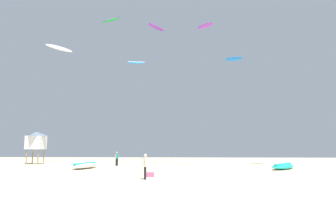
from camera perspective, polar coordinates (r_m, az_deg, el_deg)
name	(u,v)px	position (r m, az deg, el deg)	size (l,w,h in m)	color
ground_plane	(139,190)	(14.38, -5.44, -14.64)	(120.00, 120.00, 0.00)	beige
person_foreground	(145,164)	(19.39, -4.29, -10.03)	(0.36, 0.52, 1.58)	black
person_midground	(117,158)	(36.34, -9.55, -8.67)	(0.36, 0.47, 1.61)	black
kite_grounded_near	(85,166)	(31.39, -15.28, -9.93)	(1.93, 5.07, 0.60)	white
kite_grounded_mid	(283,166)	(31.23, 20.74, -9.75)	(3.82, 4.68, 0.61)	#19B29E
lifeguard_tower	(36,140)	(43.17, -23.45, -5.14)	(2.30, 2.30, 4.15)	#8C704C
cooler_box	(150,175)	(21.12, -3.41, -11.89)	(0.56, 0.36, 0.32)	#E5598C
kite_aloft_0	(156,27)	(60.36, -2.22, 15.27)	(3.51, 4.32, 0.63)	purple
kite_aloft_1	(136,63)	(43.09, -5.95, 8.90)	(2.57, 1.21, 0.55)	blue
kite_aloft_2	(111,20)	(53.81, -10.54, 16.32)	(3.85, 2.58, 0.82)	green
kite_aloft_4	(234,59)	(49.71, 12.24, 9.42)	(2.87, 1.46, 0.70)	blue
kite_aloft_7	(59,48)	(48.76, -19.65, 10.92)	(3.56, 4.10, 1.06)	white
kite_aloft_8	(205,26)	(37.37, 7.01, 15.46)	(2.17, 2.05, 0.42)	purple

